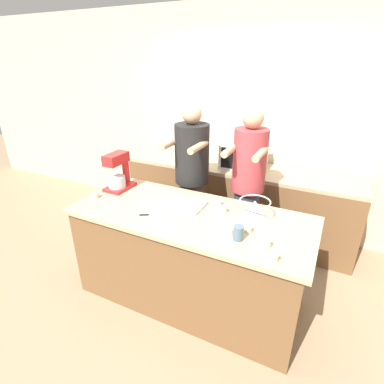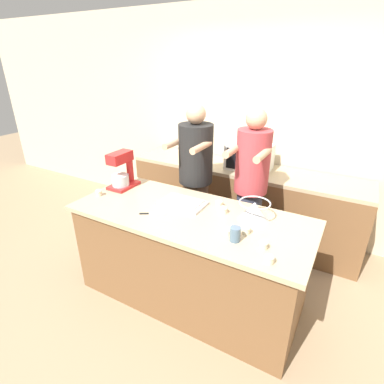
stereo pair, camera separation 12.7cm
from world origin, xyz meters
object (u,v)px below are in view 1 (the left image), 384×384
(cupcake_1, at_px, (230,230))
(cupcake_0, at_px, (267,242))
(cupcake_5, at_px, (219,202))
(cupcake_4, at_px, (248,228))
(baking_tray, at_px, (182,203))
(cupcake_6, at_px, (224,209))
(mixing_bowl, at_px, (254,209))
(cupcake_3, at_px, (95,195))
(drinking_glass, at_px, (238,233))
(knife, at_px, (151,215))
(microwave_oven, at_px, (244,156))
(cupcake_2, at_px, (274,256))
(person_right, at_px, (247,190))
(person_left, at_px, (192,181))
(stand_mixer, at_px, (118,173))

(cupcake_1, bearing_deg, cupcake_0, -7.50)
(cupcake_5, bearing_deg, cupcake_4, -39.96)
(baking_tray, xyz_separation_m, cupcake_6, (0.38, 0.04, 0.01))
(mixing_bowl, relative_size, cupcake_3, 3.90)
(drinking_glass, bearing_deg, knife, 178.01)
(microwave_oven, height_order, cupcake_2, microwave_oven)
(cupcake_4, bearing_deg, knife, -172.28)
(drinking_glass, height_order, cupcake_3, drinking_glass)
(person_right, bearing_deg, cupcake_6, -95.30)
(person_right, relative_size, baking_tray, 4.22)
(cupcake_2, height_order, cupcake_6, same)
(cupcake_4, bearing_deg, cupcake_5, 140.04)
(microwave_oven, height_order, drinking_glass, microwave_oven)
(person_right, height_order, knife, person_right)
(knife, distance_m, cupcake_2, 1.07)
(person_right, bearing_deg, person_left, 179.94)
(person_left, bearing_deg, baking_tray, -72.18)
(cupcake_1, relative_size, cupcake_2, 1.00)
(person_left, bearing_deg, drinking_glass, -47.25)
(knife, relative_size, cupcake_4, 3.04)
(mixing_bowl, relative_size, cupcake_0, 3.90)
(baking_tray, height_order, cupcake_4, cupcake_4)
(mixing_bowl, relative_size, drinking_glass, 2.31)
(drinking_glass, xyz_separation_m, cupcake_5, (-0.33, 0.44, -0.02))
(microwave_oven, xyz_separation_m, cupcake_3, (-0.98, -1.41, -0.12))
(person_left, relative_size, mixing_bowl, 6.68)
(stand_mixer, xyz_separation_m, cupcake_6, (1.12, -0.01, -0.13))
(knife, height_order, cupcake_0, cupcake_0)
(cupcake_1, bearing_deg, stand_mixer, 166.40)
(mixing_bowl, height_order, cupcake_3, mixing_bowl)
(mixing_bowl, xyz_separation_m, cupcake_1, (-0.09, -0.31, -0.05))
(knife, relative_size, cupcake_2, 3.04)
(knife, bearing_deg, cupcake_4, 7.72)
(person_right, height_order, cupcake_4, person_right)
(microwave_oven, bearing_deg, cupcake_2, -65.95)
(person_left, xyz_separation_m, baking_tray, (0.18, -0.56, 0.03))
(mixing_bowl, relative_size, cupcake_6, 3.90)
(cupcake_3, bearing_deg, person_left, 52.17)
(baking_tray, bearing_deg, knife, -117.04)
(baking_tray, height_order, cupcake_2, cupcake_2)
(drinking_glass, bearing_deg, cupcake_2, -24.27)
(person_left, relative_size, cupcake_6, 26.02)
(cupcake_0, height_order, cupcake_2, same)
(microwave_oven, xyz_separation_m, drinking_glass, (0.44, -1.49, -0.10))
(cupcake_2, bearing_deg, cupcake_4, 133.72)
(cupcake_0, bearing_deg, microwave_oven, 113.41)
(person_left, xyz_separation_m, stand_mixer, (-0.55, -0.52, 0.17))
(cupcake_2, bearing_deg, cupcake_1, 154.26)
(cupcake_1, bearing_deg, cupcake_6, 119.11)
(cupcake_3, xyz_separation_m, cupcake_5, (1.09, 0.36, 0.00))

